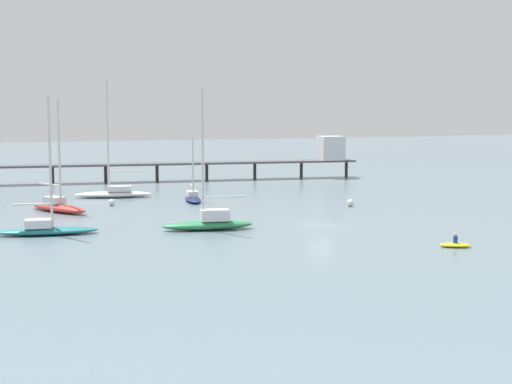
{
  "coord_description": "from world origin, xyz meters",
  "views": [
    {
      "loc": [
        -30.86,
        -59.46,
        10.89
      ],
      "look_at": [
        0.0,
        16.59,
        1.5
      ],
      "focal_mm": 49.76,
      "sensor_mm": 36.0,
      "label": 1
    }
  ],
  "objects": [
    {
      "name": "ground_plane",
      "position": [
        0.0,
        0.0,
        0.0
      ],
      "size": [
        400.0,
        400.0,
        0.0
      ],
      "primitive_type": "plane",
      "color": "slate"
    },
    {
      "name": "pier",
      "position": [
        11.38,
        45.78,
        3.66
      ],
      "size": [
        56.7,
        11.46,
        6.79
      ],
      "color": "#4C4C51",
      "rests_on": "ground_plane"
    },
    {
      "name": "sailboat_white",
      "position": [
        -14.03,
        29.89,
        0.77
      ],
      "size": [
        10.01,
        4.72,
        14.9
      ],
      "color": "white",
      "rests_on": "ground_plane"
    },
    {
      "name": "sailboat_teal",
      "position": [
        -24.83,
        4.86,
        0.67
      ],
      "size": [
        9.14,
        3.84,
        12.27
      ],
      "color": "#1E727A",
      "rests_on": "ground_plane"
    },
    {
      "name": "sailboat_red",
      "position": [
        -22.13,
        19.32,
        0.74
      ],
      "size": [
        6.21,
        9.05,
        12.22
      ],
      "color": "red",
      "rests_on": "ground_plane"
    },
    {
      "name": "sailboat_navy",
      "position": [
        -5.95,
        22.32,
        0.56
      ],
      "size": [
        2.77,
        6.41,
        7.85
      ],
      "color": "navy",
      "rests_on": "ground_plane"
    },
    {
      "name": "sailboat_green",
      "position": [
        -10.58,
        2.0,
        0.81
      ],
      "size": [
        8.69,
        3.61,
        12.88
      ],
      "color": "#287F4C",
      "rests_on": "ground_plane"
    },
    {
      "name": "dinghy_yellow",
      "position": [
        5.09,
        -13.51,
        0.22
      ],
      "size": [
        2.73,
        2.17,
        1.14
      ],
      "color": "yellow",
      "rests_on": "ground_plane"
    },
    {
      "name": "mooring_buoy_near",
      "position": [
        9.48,
        11.16,
        0.41
      ],
      "size": [
        0.82,
        0.82,
        0.82
      ],
      "primitive_type": "sphere",
      "color": "silver",
      "rests_on": "ground_plane"
    },
    {
      "name": "mooring_buoy_outer",
      "position": [
        -15.8,
        22.08,
        0.38
      ],
      "size": [
        0.76,
        0.76,
        0.76
      ],
      "primitive_type": "sphere",
      "color": "silver",
      "rests_on": "ground_plane"
    }
  ]
}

